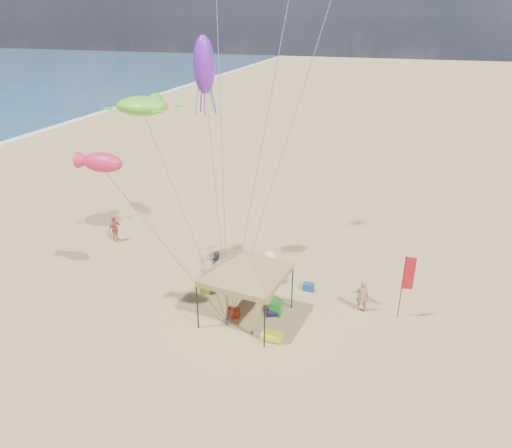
# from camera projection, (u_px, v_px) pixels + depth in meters

# --- Properties ---
(ground) EXTENTS (280.00, 280.00, 0.00)m
(ground) POSITION_uv_depth(u_px,v_px,m) (235.00, 334.00, 20.80)
(ground) COLOR tan
(ground) RESTS_ON ground
(canopy_tent) EXTENTS (6.43, 6.43, 3.99)m
(canopy_tent) POSITION_uv_depth(u_px,v_px,m) (246.00, 253.00, 20.61)
(canopy_tent) COLOR black
(canopy_tent) RESTS_ON ground
(feather_flag) EXTENTS (0.49, 0.09, 3.19)m
(feather_flag) POSITION_uv_depth(u_px,v_px,m) (407.00, 277.00, 21.10)
(feather_flag) COLOR black
(feather_flag) RESTS_ON ground
(cooler_red) EXTENTS (0.54, 0.38, 0.38)m
(cooler_red) POSITION_uv_depth(u_px,v_px,m) (233.00, 313.00, 21.98)
(cooler_red) COLOR #B32A0E
(cooler_red) RESTS_ON ground
(cooler_blue) EXTENTS (0.54, 0.38, 0.38)m
(cooler_blue) POSITION_uv_depth(u_px,v_px,m) (308.00, 287.00, 24.02)
(cooler_blue) COLOR navy
(cooler_blue) RESTS_ON ground
(bag_navy) EXTENTS (0.69, 0.54, 0.36)m
(bag_navy) POSITION_uv_depth(u_px,v_px,m) (274.00, 313.00, 21.99)
(bag_navy) COLOR #120E40
(bag_navy) RESTS_ON ground
(bag_orange) EXTENTS (0.54, 0.69, 0.36)m
(bag_orange) POSITION_uv_depth(u_px,v_px,m) (240.00, 272.00, 25.41)
(bag_orange) COLOR orange
(bag_orange) RESTS_ON ground
(chair_green) EXTENTS (0.50, 0.50, 0.70)m
(chair_green) POSITION_uv_depth(u_px,v_px,m) (276.00, 308.00, 22.04)
(chair_green) COLOR #1B9627
(chair_green) RESTS_ON ground
(chair_yellow) EXTENTS (0.50, 0.50, 0.70)m
(chair_yellow) POSITION_uv_depth(u_px,v_px,m) (206.00, 286.00, 23.82)
(chair_yellow) COLOR #C8CD16
(chair_yellow) RESTS_ON ground
(crate_grey) EXTENTS (0.34, 0.30, 0.28)m
(crate_grey) POSITION_uv_depth(u_px,v_px,m) (258.00, 333.00, 20.63)
(crate_grey) COLOR gray
(crate_grey) RESTS_ON ground
(beach_cart) EXTENTS (0.90, 0.50, 0.24)m
(beach_cart) POSITION_uv_depth(u_px,v_px,m) (272.00, 336.00, 20.36)
(beach_cart) COLOR yellow
(beach_cart) RESTS_ON ground
(person_near_a) EXTENTS (0.63, 0.45, 1.60)m
(person_near_a) POSITION_uv_depth(u_px,v_px,m) (362.00, 296.00, 22.15)
(person_near_a) COLOR #A6735F
(person_near_a) RESTS_ON ground
(person_near_b) EXTENTS (1.07, 1.07, 1.75)m
(person_near_b) POSITION_uv_depth(u_px,v_px,m) (218.00, 267.00, 24.52)
(person_near_b) COLOR #323B44
(person_near_b) RESTS_ON ground
(person_near_c) EXTENTS (1.30, 0.96, 1.79)m
(person_near_c) POSITION_uv_depth(u_px,v_px,m) (270.00, 267.00, 24.44)
(person_near_c) COLOR white
(person_near_c) RESTS_ON ground
(person_far_a) EXTENTS (0.60, 1.00, 1.59)m
(person_far_a) POSITION_uv_depth(u_px,v_px,m) (115.00, 229.00, 29.00)
(person_far_a) COLOR #B15D44
(person_far_a) RESTS_ON ground
(turtle_kite) EXTENTS (3.18, 2.86, 0.88)m
(turtle_kite) POSITION_uv_depth(u_px,v_px,m) (142.00, 106.00, 23.08)
(turtle_kite) COLOR #67CF2C
(turtle_kite) RESTS_ON ground
(fish_kite) EXTENTS (2.09, 1.54, 0.83)m
(fish_kite) POSITION_uv_depth(u_px,v_px,m) (103.00, 162.00, 20.01)
(fish_kite) COLOR #DB234E
(fish_kite) RESTS_ON ground
(squid_kite) EXTENTS (1.27, 1.27, 2.78)m
(squid_kite) POSITION_uv_depth(u_px,v_px,m) (204.00, 65.00, 23.23)
(squid_kite) COLOR purple
(squid_kite) RESTS_ON ground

